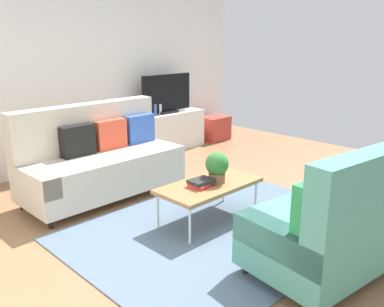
{
  "coord_description": "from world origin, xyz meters",
  "views": [
    {
      "loc": [
        -3.0,
        -2.71,
        1.88
      ],
      "look_at": [
        0.02,
        0.35,
        0.65
      ],
      "focal_mm": 38.46,
      "sensor_mm": 36.0,
      "label": 1
    }
  ],
  "objects_px": {
    "coffee_table": "(209,186)",
    "bottle_0": "(155,110)",
    "couch_beige": "(100,160)",
    "couch_green": "(355,214)",
    "tv_console": "(167,131)",
    "potted_plant": "(217,166)",
    "tv": "(167,94)",
    "table_book_0": "(201,185)",
    "storage_trunk": "(214,128)",
    "vase_0": "(137,112)",
    "bottle_1": "(160,109)",
    "vase_1": "(144,110)"
  },
  "relations": [
    {
      "from": "coffee_table",
      "to": "bottle_0",
      "type": "relative_size",
      "value": 5.97
    },
    {
      "from": "couch_beige",
      "to": "couch_green",
      "type": "distance_m",
      "value": 2.92
    },
    {
      "from": "tv_console",
      "to": "potted_plant",
      "type": "xyz_separation_m",
      "value": [
        -1.49,
        -2.49,
        0.27
      ]
    },
    {
      "from": "couch_beige",
      "to": "coffee_table",
      "type": "relative_size",
      "value": 1.73
    },
    {
      "from": "tv_console",
      "to": "bottle_0",
      "type": "relative_size",
      "value": 7.59
    },
    {
      "from": "tv",
      "to": "table_book_0",
      "type": "relative_size",
      "value": 4.17
    },
    {
      "from": "couch_green",
      "to": "potted_plant",
      "type": "distance_m",
      "value": 1.41
    },
    {
      "from": "storage_trunk",
      "to": "coffee_table",
      "type": "bearing_deg",
      "value": -138.53
    },
    {
      "from": "couch_green",
      "to": "potted_plant",
      "type": "xyz_separation_m",
      "value": [
        -0.19,
        1.39,
        0.15
      ]
    },
    {
      "from": "couch_green",
      "to": "tv",
      "type": "xyz_separation_m",
      "value": [
        1.29,
        3.86,
        0.51
      ]
    },
    {
      "from": "couch_green",
      "to": "tv_console",
      "type": "height_order",
      "value": "couch_green"
    },
    {
      "from": "vase_0",
      "to": "bottle_0",
      "type": "height_order",
      "value": "bottle_0"
    },
    {
      "from": "couch_beige",
      "to": "tv_console",
      "type": "xyz_separation_m",
      "value": [
        1.95,
        1.03,
        -0.13
      ]
    },
    {
      "from": "tv",
      "to": "bottle_1",
      "type": "distance_m",
      "value": 0.28
    },
    {
      "from": "couch_beige",
      "to": "table_book_0",
      "type": "xyz_separation_m",
      "value": [
        0.27,
        -1.42,
        -0.01
      ]
    },
    {
      "from": "vase_0",
      "to": "bottle_1",
      "type": "relative_size",
      "value": 0.97
    },
    {
      "from": "bottle_0",
      "to": "couch_beige",
      "type": "bearing_deg",
      "value": -149.43
    },
    {
      "from": "table_book_0",
      "to": "bottle_0",
      "type": "relative_size",
      "value": 1.3
    },
    {
      "from": "coffee_table",
      "to": "vase_0",
      "type": "distance_m",
      "value": 2.71
    },
    {
      "from": "potted_plant",
      "to": "vase_0",
      "type": "bearing_deg",
      "value": 70.35
    },
    {
      "from": "couch_green",
      "to": "tv",
      "type": "height_order",
      "value": "tv"
    },
    {
      "from": "vase_1",
      "to": "bottle_0",
      "type": "xyz_separation_m",
      "value": [
        0.15,
        -0.09,
        -0.01
      ]
    },
    {
      "from": "coffee_table",
      "to": "vase_0",
      "type": "height_order",
      "value": "vase_0"
    },
    {
      "from": "couch_beige",
      "to": "vase_1",
      "type": "height_order",
      "value": "couch_beige"
    },
    {
      "from": "tv",
      "to": "vase_0",
      "type": "xyz_separation_m",
      "value": [
        -0.58,
        0.07,
        -0.23
      ]
    },
    {
      "from": "coffee_table",
      "to": "tv_console",
      "type": "relative_size",
      "value": 0.79
    },
    {
      "from": "potted_plant",
      "to": "vase_0",
      "type": "xyz_separation_m",
      "value": [
        0.91,
        2.54,
        0.13
      ]
    },
    {
      "from": "tv_console",
      "to": "table_book_0",
      "type": "xyz_separation_m",
      "value": [
        -1.68,
        -2.45,
        0.12
      ]
    },
    {
      "from": "coffee_table",
      "to": "tv_console",
      "type": "height_order",
      "value": "tv_console"
    },
    {
      "from": "potted_plant",
      "to": "table_book_0",
      "type": "xyz_separation_m",
      "value": [
        -0.19,
        0.03,
        -0.16
      ]
    },
    {
      "from": "coffee_table",
      "to": "table_book_0",
      "type": "relative_size",
      "value": 4.58
    },
    {
      "from": "vase_0",
      "to": "bottle_1",
      "type": "distance_m",
      "value": 0.43
    },
    {
      "from": "tv_console",
      "to": "vase_0",
      "type": "distance_m",
      "value": 0.71
    },
    {
      "from": "storage_trunk",
      "to": "vase_1",
      "type": "xyz_separation_m",
      "value": [
        -1.53,
        0.15,
        0.52
      ]
    },
    {
      "from": "potted_plant",
      "to": "bottle_0",
      "type": "xyz_separation_m",
      "value": [
        1.21,
        2.45,
        0.14
      ]
    },
    {
      "from": "tv_console",
      "to": "vase_0",
      "type": "relative_size",
      "value": 8.33
    },
    {
      "from": "tv_console",
      "to": "storage_trunk",
      "type": "bearing_deg",
      "value": -5.19
    },
    {
      "from": "bottle_0",
      "to": "vase_0",
      "type": "bearing_deg",
      "value": 163.67
    },
    {
      "from": "storage_trunk",
      "to": "bottle_1",
      "type": "bearing_deg",
      "value": 177.28
    },
    {
      "from": "tv",
      "to": "table_book_0",
      "type": "distance_m",
      "value": 3.0
    },
    {
      "from": "tv_console",
      "to": "couch_green",
      "type": "bearing_deg",
      "value": -108.45
    },
    {
      "from": "coffee_table",
      "to": "potted_plant",
      "type": "distance_m",
      "value": 0.22
    },
    {
      "from": "tv_console",
      "to": "storage_trunk",
      "type": "height_order",
      "value": "tv_console"
    },
    {
      "from": "storage_trunk",
      "to": "table_book_0",
      "type": "relative_size",
      "value": 2.17
    },
    {
      "from": "storage_trunk",
      "to": "bottle_0",
      "type": "relative_size",
      "value": 2.82
    },
    {
      "from": "table_book_0",
      "to": "vase_1",
      "type": "height_order",
      "value": "vase_1"
    },
    {
      "from": "bottle_0",
      "to": "bottle_1",
      "type": "xyz_separation_m",
      "value": [
        0.11,
        0.0,
        -0.01
      ]
    },
    {
      "from": "bottle_1",
      "to": "vase_0",
      "type": "bearing_deg",
      "value": 167.81
    },
    {
      "from": "tv",
      "to": "potted_plant",
      "type": "relative_size",
      "value": 3.11
    },
    {
      "from": "table_book_0",
      "to": "potted_plant",
      "type": "bearing_deg",
      "value": -10.13
    }
  ]
}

